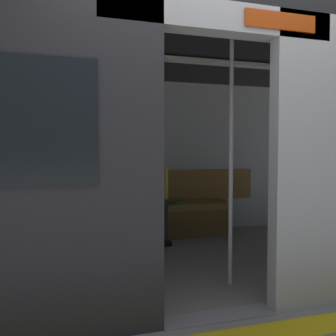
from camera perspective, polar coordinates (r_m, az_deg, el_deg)
name	(u,v)px	position (r m, az deg, el deg)	size (l,w,h in m)	color
ground_plane	(218,317)	(2.79, 8.03, -22.64)	(60.00, 60.00, 0.00)	gray
train_car	(164,117)	(3.72, -0.72, 8.13)	(6.40, 2.92, 2.32)	silver
bench_seat	(144,213)	(4.88, -3.81, -7.18)	(2.50, 0.44, 0.46)	olive
person_seated	(150,189)	(4.80, -2.90, -3.40)	(0.55, 0.69, 1.19)	#D8CC4C
handbag	(114,199)	(4.85, -8.73, -4.96)	(0.26, 0.15, 0.17)	black
book	(175,202)	(5.02, 1.14, -5.49)	(0.15, 0.22, 0.03)	#33723F
grab_pole_door	(154,164)	(2.81, -2.31, 0.67)	(0.04, 0.04, 2.18)	silver
grab_pole_far	(231,163)	(3.17, 10.08, 0.86)	(0.04, 0.04, 2.18)	silver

